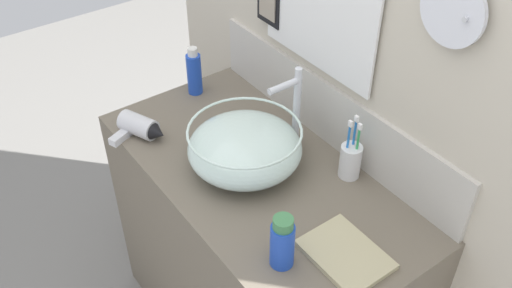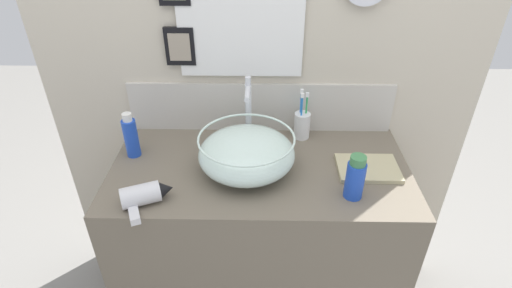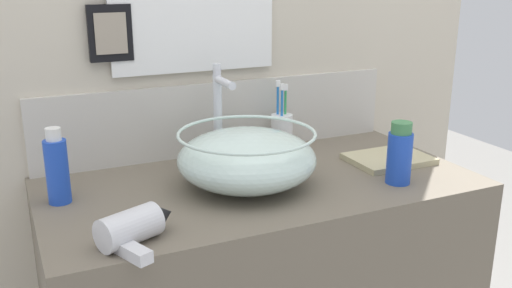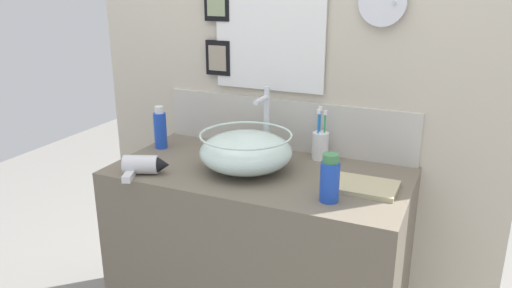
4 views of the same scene
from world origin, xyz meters
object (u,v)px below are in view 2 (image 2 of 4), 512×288
(hand_towel, at_px, (368,168))
(faucet, at_px, (248,107))
(lotion_bottle, at_px, (131,137))
(hair_drier, at_px, (145,195))
(toothbrush_cup, at_px, (302,125))
(spray_bottle, at_px, (355,178))
(glass_bowl_sink, at_px, (247,153))

(hand_towel, bearing_deg, faucet, 158.13)
(lotion_bottle, bearing_deg, hair_drier, -67.30)
(toothbrush_cup, relative_size, spray_bottle, 1.32)
(lotion_bottle, distance_m, spray_bottle, 0.81)
(spray_bottle, bearing_deg, toothbrush_cup, 111.29)
(hand_towel, bearing_deg, spray_bottle, -119.68)
(hair_drier, relative_size, lotion_bottle, 0.99)
(glass_bowl_sink, distance_m, spray_bottle, 0.38)
(hair_drier, bearing_deg, spray_bottle, 4.09)
(hair_drier, xyz_separation_m, hand_towel, (0.75, 0.19, -0.02))
(toothbrush_cup, relative_size, lotion_bottle, 1.17)
(glass_bowl_sink, height_order, hand_towel, glass_bowl_sink)
(glass_bowl_sink, distance_m, hair_drier, 0.37)
(glass_bowl_sink, height_order, hair_drier, glass_bowl_sink)
(toothbrush_cup, bearing_deg, hand_towel, -44.66)
(faucet, relative_size, hair_drier, 1.56)
(glass_bowl_sink, xyz_separation_m, spray_bottle, (0.35, -0.14, 0.00))
(faucet, distance_m, hair_drier, 0.50)
(faucet, bearing_deg, toothbrush_cup, 12.10)
(hair_drier, xyz_separation_m, spray_bottle, (0.67, 0.05, 0.04))
(faucet, height_order, hair_drier, faucet)
(glass_bowl_sink, xyz_separation_m, lotion_bottle, (-0.43, 0.09, 0.01))
(faucet, distance_m, spray_bottle, 0.48)
(glass_bowl_sink, relative_size, toothbrush_cup, 1.64)
(hair_drier, distance_m, toothbrush_cup, 0.67)
(toothbrush_cup, bearing_deg, hair_drier, -142.22)
(hair_drier, height_order, toothbrush_cup, toothbrush_cup)
(hair_drier, bearing_deg, hand_towel, 14.22)
(toothbrush_cup, bearing_deg, faucet, -167.90)
(glass_bowl_sink, relative_size, hair_drier, 1.92)
(lotion_bottle, height_order, spray_bottle, lotion_bottle)
(spray_bottle, height_order, hand_towel, spray_bottle)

